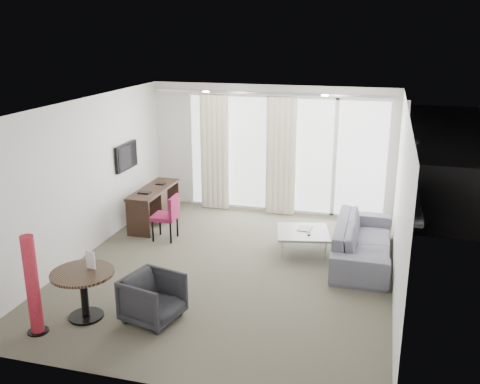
% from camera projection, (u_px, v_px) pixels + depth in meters
% --- Properties ---
extents(floor, '(5.00, 6.00, 0.00)m').
position_uv_depth(floor, '(230.00, 269.00, 8.51)').
color(floor, '#565142').
rests_on(floor, ground).
extents(ceiling, '(5.00, 6.00, 0.00)m').
position_uv_depth(ceiling, '(229.00, 105.00, 7.75)').
color(ceiling, white).
rests_on(ceiling, ground).
extents(wall_left, '(0.00, 6.00, 2.60)m').
position_uv_depth(wall_left, '(84.00, 179.00, 8.76)').
color(wall_left, silver).
rests_on(wall_left, ground).
extents(wall_right, '(0.00, 6.00, 2.60)m').
position_uv_depth(wall_right, '(400.00, 204.00, 7.50)').
color(wall_right, silver).
rests_on(wall_right, ground).
extents(wall_front, '(5.00, 0.00, 2.60)m').
position_uv_depth(wall_front, '(146.00, 275.00, 5.37)').
color(wall_front, silver).
rests_on(wall_front, ground).
extents(window_panel, '(4.00, 0.02, 2.38)m').
position_uv_depth(window_panel, '(285.00, 155.00, 10.84)').
color(window_panel, white).
rests_on(window_panel, ground).
extents(window_frame, '(4.10, 0.06, 2.44)m').
position_uv_depth(window_frame, '(285.00, 155.00, 10.82)').
color(window_frame, white).
rests_on(window_frame, ground).
extents(curtain_left, '(0.60, 0.20, 2.38)m').
position_uv_depth(curtain_left, '(215.00, 153.00, 11.05)').
color(curtain_left, beige).
rests_on(curtain_left, ground).
extents(curtain_right, '(0.60, 0.20, 2.38)m').
position_uv_depth(curtain_right, '(281.00, 157.00, 10.70)').
color(curtain_right, beige).
rests_on(curtain_right, ground).
extents(curtain_track, '(4.80, 0.04, 0.04)m').
position_uv_depth(curtain_track, '(270.00, 93.00, 10.39)').
color(curtain_track, '#B2B2B7').
rests_on(curtain_track, ceiling).
extents(downlight_a, '(0.12, 0.12, 0.02)m').
position_uv_depth(downlight_a, '(206.00, 92.00, 9.45)').
color(downlight_a, '#FFE0B2').
rests_on(downlight_a, ceiling).
extents(downlight_b, '(0.12, 0.12, 0.02)m').
position_uv_depth(downlight_b, '(325.00, 95.00, 8.92)').
color(downlight_b, '#FFE0B2').
rests_on(downlight_b, ceiling).
extents(desk, '(0.48, 1.53, 0.72)m').
position_uv_depth(desk, '(154.00, 206.00, 10.36)').
color(desk, black).
rests_on(desk, floor).
extents(tv, '(0.05, 0.80, 0.50)m').
position_uv_depth(tv, '(126.00, 156.00, 10.07)').
color(tv, black).
rests_on(tv, wall_left).
extents(desk_chair, '(0.46, 0.43, 0.83)m').
position_uv_depth(desk_chair, '(165.00, 217.00, 9.59)').
color(desk_chair, maroon).
rests_on(desk_chair, floor).
extents(round_table, '(0.89, 0.89, 0.66)m').
position_uv_depth(round_table, '(84.00, 295.00, 6.99)').
color(round_table, '#312215').
rests_on(round_table, floor).
extents(menu_card, '(0.13, 0.04, 0.24)m').
position_uv_depth(menu_card, '(91.00, 264.00, 6.98)').
color(menu_card, white).
rests_on(menu_card, round_table).
extents(red_lamp, '(0.34, 0.34, 1.30)m').
position_uv_depth(red_lamp, '(32.00, 285.00, 6.55)').
color(red_lamp, '#A31F2D').
rests_on(red_lamp, floor).
extents(tub_armchair, '(0.82, 0.81, 0.62)m').
position_uv_depth(tub_armchair, '(153.00, 298.00, 6.94)').
color(tub_armchair, '#232327').
rests_on(tub_armchair, floor).
extents(coffee_table, '(1.02, 1.02, 0.38)m').
position_uv_depth(coffee_table, '(303.00, 242.00, 9.08)').
color(coffee_table, gray).
rests_on(coffee_table, floor).
extents(remote, '(0.07, 0.18, 0.02)m').
position_uv_depth(remote, '(309.00, 235.00, 8.90)').
color(remote, black).
rests_on(remote, coffee_table).
extents(magazine, '(0.21, 0.26, 0.01)m').
position_uv_depth(magazine, '(305.00, 230.00, 9.13)').
color(magazine, gray).
rests_on(magazine, coffee_table).
extents(sofa, '(0.88, 2.26, 0.66)m').
position_uv_depth(sofa, '(363.00, 241.00, 8.75)').
color(sofa, '#5A5A68').
rests_on(sofa, floor).
extents(terrace_slab, '(5.60, 3.00, 0.12)m').
position_uv_depth(terrace_slab, '(296.00, 193.00, 12.61)').
color(terrace_slab, '#4D4D50').
rests_on(terrace_slab, ground).
extents(rattan_chair_a, '(0.61, 0.61, 0.80)m').
position_uv_depth(rattan_chair_a, '(338.00, 173.00, 12.57)').
color(rattan_chair_a, brown).
rests_on(rattan_chair_a, terrace_slab).
extents(rattan_chair_b, '(0.77, 0.77, 0.89)m').
position_uv_depth(rattan_chair_b, '(345.00, 176.00, 12.11)').
color(rattan_chair_b, brown).
rests_on(rattan_chair_b, terrace_slab).
extents(rattan_table, '(0.62, 0.62, 0.49)m').
position_uv_depth(rattan_table, '(339.00, 187.00, 11.99)').
color(rattan_table, brown).
rests_on(rattan_table, terrace_slab).
extents(balustrade, '(5.50, 0.06, 1.05)m').
position_uv_depth(balustrade, '(306.00, 156.00, 13.78)').
color(balustrade, '#B2B2B7').
rests_on(balustrade, terrace_slab).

